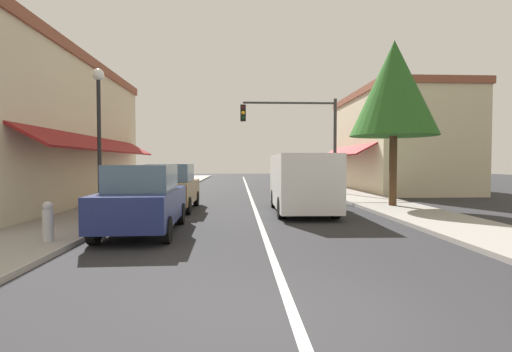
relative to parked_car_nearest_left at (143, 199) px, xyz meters
name	(u,v)px	position (x,y,z in m)	size (l,w,h in m)	color
ground_plane	(249,194)	(3.11, 12.23, -0.88)	(80.00, 80.00, 0.00)	#28282B
sidewalk_left	(154,193)	(-2.39, 12.23, -0.82)	(2.60, 56.00, 0.12)	gray
sidewalk_right	(342,192)	(8.61, 12.23, -0.82)	(2.60, 56.00, 0.12)	gray
lane_center_stripe	(249,194)	(3.11, 12.23, -0.88)	(0.14, 52.00, 0.01)	silver
storefront_left_block	(35,131)	(-5.92, 6.23, 2.24)	(5.79, 14.20, 6.24)	beige
storefront_right_block	(397,142)	(12.75, 14.23, 2.28)	(7.00, 10.20, 6.31)	beige
parked_car_nearest_left	(143,199)	(0.00, 0.00, 0.00)	(1.88, 4.15, 1.77)	navy
parked_car_second_left	(171,187)	(-0.11, 4.77, 0.00)	(1.79, 4.10, 1.77)	brown
van_in_lane	(301,181)	(4.77, 3.87, 0.27)	(2.08, 5.22, 2.12)	silver
traffic_signal_mast_arm	(301,128)	(5.98, 11.19, 2.85)	(5.42, 0.50, 5.40)	#333333
street_lamp_left_near	(99,119)	(-1.92, 2.29, 2.33)	(0.36, 0.36, 4.76)	black
tree_right_near	(394,89)	(8.61, 4.91, 3.87)	(3.42, 3.42, 6.65)	#4C331E
fire_hydrant	(48,222)	(-1.67, -1.52, -0.33)	(0.22, 0.22, 0.87)	#B2B2B7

